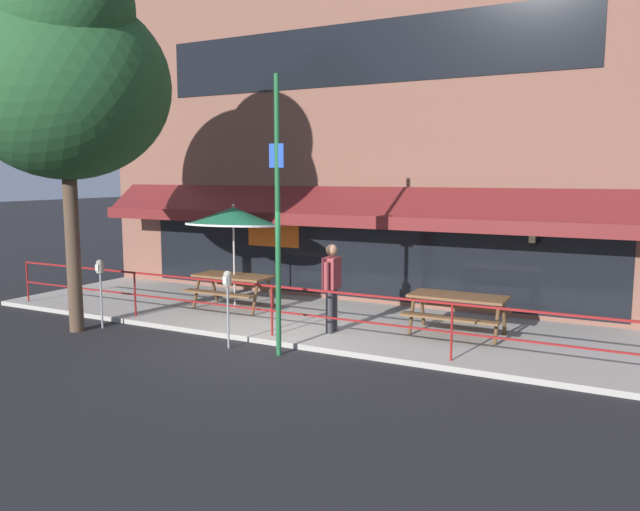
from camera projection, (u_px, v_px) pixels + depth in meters
ground_plane at (264, 344)px, 11.55m from camera, size 120.00×120.00×0.00m
patio_deck at (315, 320)px, 13.30m from camera, size 15.00×4.00×0.10m
restaurant_building at (359, 131)px, 14.72m from camera, size 15.00×1.60×8.36m
patio_railing at (272, 299)px, 11.71m from camera, size 13.84×0.04×0.97m
picnic_table_left at (233, 282)px, 14.15m from camera, size 1.80×1.42×0.76m
picnic_table_centre at (458, 304)px, 11.77m from camera, size 1.80×1.42×0.76m
patio_umbrella_left at (233, 217)px, 13.99m from camera, size 2.14×2.14×2.38m
pedestrian_walking at (332, 283)px, 11.96m from camera, size 0.27×0.62×1.71m
parking_meter_near at (100, 273)px, 12.62m from camera, size 0.15×0.16×1.42m
parking_meter_far at (227, 286)px, 11.15m from camera, size 0.15×0.16×1.42m
street_sign_pole at (278, 215)px, 10.56m from camera, size 0.28×0.09×4.78m
street_tree_curbside at (65, 73)px, 11.77m from camera, size 4.19×3.77×7.21m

